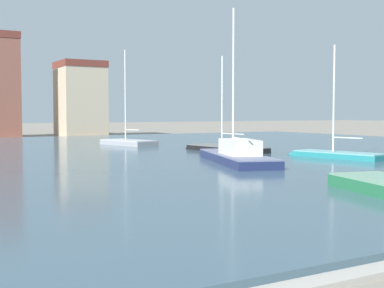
{
  "coord_description": "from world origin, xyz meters",
  "views": [
    {
      "loc": [
        -3.99,
        1.02,
        2.94
      ],
      "look_at": [
        2.12,
        11.77,
        2.2
      ],
      "focal_mm": 49.04,
      "sensor_mm": 36.0,
      "label": 1
    }
  ],
  "objects_px": {
    "sailboat_teal": "(331,156)",
    "sailboat_navy": "(233,157)",
    "sailboat_black": "(220,150)",
    "sailboat_grey": "(125,143)"
  },
  "relations": [
    {
      "from": "sailboat_teal",
      "to": "sailboat_navy",
      "type": "relative_size",
      "value": 0.7
    },
    {
      "from": "sailboat_grey",
      "to": "sailboat_navy",
      "type": "distance_m",
      "value": 16.78
    },
    {
      "from": "sailboat_black",
      "to": "sailboat_teal",
      "type": "distance_m",
      "value": 8.42
    },
    {
      "from": "sailboat_teal",
      "to": "sailboat_navy",
      "type": "distance_m",
      "value": 6.52
    },
    {
      "from": "sailboat_black",
      "to": "sailboat_grey",
      "type": "distance_m",
      "value": 10.15
    },
    {
      "from": "sailboat_navy",
      "to": "sailboat_teal",
      "type": "bearing_deg",
      "value": -7.13
    },
    {
      "from": "sailboat_teal",
      "to": "sailboat_grey",
      "type": "height_order",
      "value": "sailboat_grey"
    },
    {
      "from": "sailboat_teal",
      "to": "sailboat_grey",
      "type": "bearing_deg",
      "value": 108.78
    },
    {
      "from": "sailboat_teal",
      "to": "sailboat_navy",
      "type": "height_order",
      "value": "sailboat_navy"
    },
    {
      "from": "sailboat_black",
      "to": "sailboat_navy",
      "type": "bearing_deg",
      "value": -117.77
    }
  ]
}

